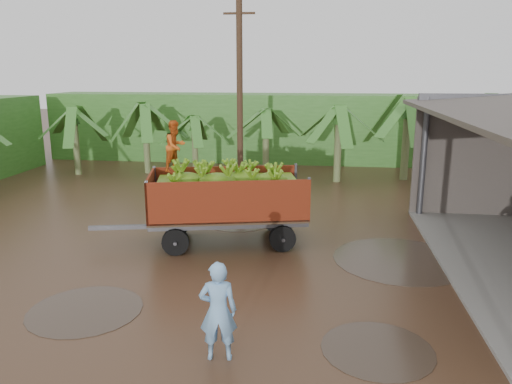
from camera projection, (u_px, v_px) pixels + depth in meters
ground at (239, 272)px, 12.24m from camera, size 100.00×100.00×0.00m
hedge_north at (250, 127)px, 27.48m from camera, size 22.00×3.00×3.60m
banana_trailer at (227, 197)px, 14.14m from camera, size 6.17×3.05×3.47m
man_blue at (218, 311)px, 8.40m from camera, size 0.70×0.52×1.77m
utility_pole at (240, 98)px, 19.34m from camera, size 1.20×0.24×7.47m
banana_plants at (139, 154)px, 18.67m from camera, size 24.77×20.67×4.01m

